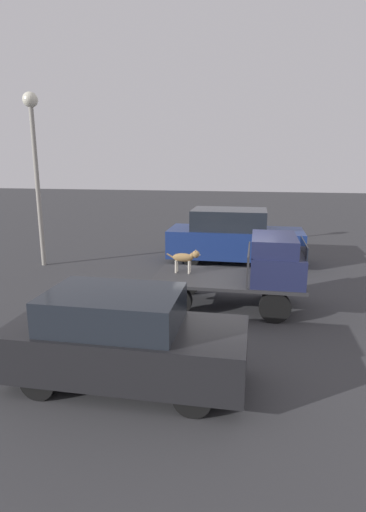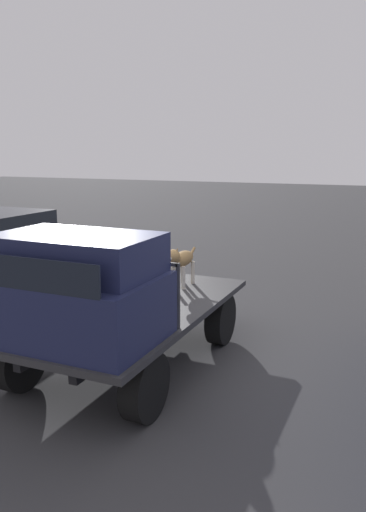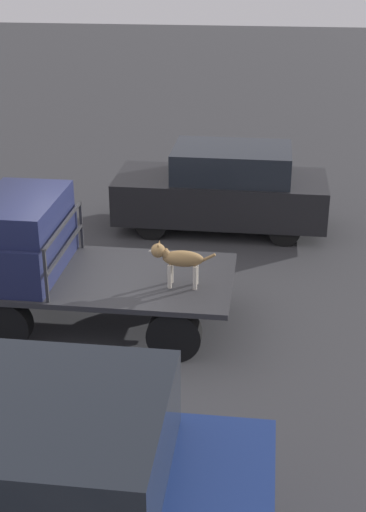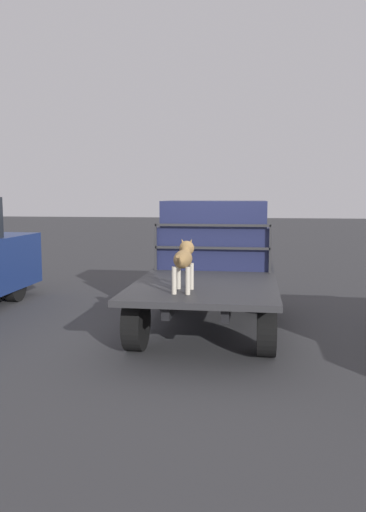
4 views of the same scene
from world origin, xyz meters
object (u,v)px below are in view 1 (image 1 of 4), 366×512
Objects in this scene: light_pole_near at (34,146)px; dog at (186,258)px; flatbed_truck at (228,285)px; parked_sedan at (123,339)px; parked_pickup_far at (234,237)px.

dog is at bearing -26.03° from light_pole_near.
flatbed_truck is 1.35m from dog.
parked_sedan reaches higher than flatbed_truck.
flatbed_truck is 4.06× the size of dog.
flatbed_truck is 0.94× the size of parked_sedan.
dog is at bearing 169.28° from flatbed_truck.
dog is at bearing 87.00° from parked_sedan.
light_pole_near is (-5.91, 2.88, 3.05)m from dog.
parked_pickup_far is 7.87m from light_pole_near.
parked_sedan is 9.01m from parked_pickup_far.
light_pole_near is at bearing -163.58° from parked_pickup_far.
flatbed_truck is 4.38m from parked_sedan.
dog is 0.16× the size of light_pole_near.
dog is 7.25m from light_pole_near.
light_pole_near is (-7.07, 3.10, 3.70)m from flatbed_truck.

